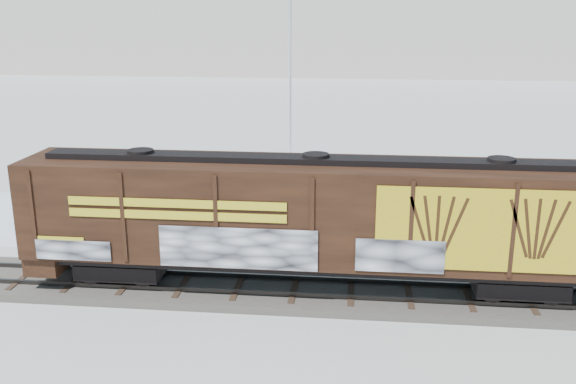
# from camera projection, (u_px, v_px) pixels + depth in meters

# --- Properties ---
(ground) EXTENTS (500.00, 500.00, 0.00)m
(ground) POSITION_uv_depth(u_px,v_px,m) (239.00, 292.00, 22.98)
(ground) COLOR white
(ground) RESTS_ON ground
(rail_track) EXTENTS (50.00, 3.40, 0.43)m
(rail_track) POSITION_uv_depth(u_px,v_px,m) (239.00, 289.00, 22.94)
(rail_track) COLOR #59544C
(rail_track) RESTS_ON ground
(parking_strip) EXTENTS (40.00, 8.00, 0.03)m
(parking_strip) POSITION_uv_depth(u_px,v_px,m) (268.00, 225.00, 30.15)
(parking_strip) COLOR white
(parking_strip) RESTS_ON ground
(hopper_railcar) EXTENTS (20.06, 3.06, 4.61)m
(hopper_railcar) POSITION_uv_depth(u_px,v_px,m) (315.00, 215.00, 21.87)
(hopper_railcar) COLOR black
(hopper_railcar) RESTS_ON rail_track
(flagpole) EXTENTS (2.30, 0.90, 12.30)m
(flagpole) POSITION_uv_depth(u_px,v_px,m) (292.00, 106.00, 35.58)
(flagpole) COLOR silver
(flagpole) RESTS_ON ground
(car_silver) EXTENTS (4.80, 2.97, 1.53)m
(car_silver) POSITION_uv_depth(u_px,v_px,m) (127.00, 201.00, 31.27)
(car_silver) COLOR #A2A5A9
(car_silver) RESTS_ON parking_strip
(car_white) EXTENTS (4.67, 2.40, 1.47)m
(car_white) POSITION_uv_depth(u_px,v_px,m) (361.00, 210.00, 29.92)
(car_white) COLOR silver
(car_white) RESTS_ON parking_strip
(car_dark) EXTENTS (5.13, 2.79, 1.41)m
(car_dark) POSITION_uv_depth(u_px,v_px,m) (523.00, 224.00, 28.07)
(car_dark) COLOR #202328
(car_dark) RESTS_ON parking_strip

